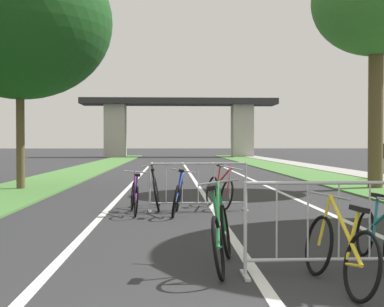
{
  "coord_description": "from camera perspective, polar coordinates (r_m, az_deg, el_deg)",
  "views": [
    {
      "loc": [
        -0.96,
        -2.6,
        1.47
      ],
      "look_at": [
        0.1,
        22.44,
        0.98
      ],
      "focal_mm": 48.25,
      "sensor_mm": 36.0,
      "label": 1
    }
  ],
  "objects": [
    {
      "name": "lane_stripe_left_lane",
      "position": [
        21.34,
        -6.15,
        -2.82
      ],
      "size": [
        0.14,
        37.29,
        0.01
      ],
      "primitive_type": "cube",
      "color": "silver",
      "rests_on": "ground"
    },
    {
      "name": "tree_left_pine_near",
      "position": [
        17.52,
        -18.51,
        13.71
      ],
      "size": [
        5.77,
        5.77,
        7.76
      ],
      "color": "brown",
      "rests_on": "ground"
    },
    {
      "name": "bicycle_purple_2",
      "position": [
        10.81,
        -6.36,
        -4.75
      ],
      "size": [
        0.5,
        1.69,
        0.88
      ],
      "rotation": [
        0.0,
        0.0,
        0.13
      ],
      "color": "black",
      "rests_on": "ground"
    },
    {
      "name": "sidewalk_path_right",
      "position": [
        30.3,
        14.41,
        -1.61
      ],
      "size": [
        1.72,
        64.46,
        0.08
      ],
      "primitive_type": "cube",
      "color": "#9E9B93",
      "rests_on": "ground"
    },
    {
      "name": "bicycle_blue_0",
      "position": [
        10.6,
        -1.59,
        -4.81
      ],
      "size": [
        0.56,
        1.7,
        0.95
      ],
      "rotation": [
        0.0,
        0.0,
        -0.09
      ],
      "color": "black",
      "rests_on": "ground"
    },
    {
      "name": "tree_right_oak_mid",
      "position": [
        18.14,
        19.71,
        15.44
      ],
      "size": [
        4.11,
        4.11,
        7.78
      ],
      "color": "brown",
      "rests_on": "ground"
    },
    {
      "name": "grass_verge_left",
      "position": [
        29.37,
        -11.52,
        -1.72
      ],
      "size": [
        2.68,
        64.46,
        0.05
      ],
      "primitive_type": "cube",
      "color": "#477A38",
      "rests_on": "ground"
    },
    {
      "name": "bicycle_red_4",
      "position": [
        11.78,
        3.03,
        -4.15
      ],
      "size": [
        0.78,
        1.71,
        1.0
      ],
      "rotation": [
        0.0,
        0.0,
        3.38
      ],
      "color": "black",
      "rests_on": "ground"
    },
    {
      "name": "bicycle_green_5",
      "position": [
        6.11,
        3.28,
        -8.99
      ],
      "size": [
        0.51,
        1.77,
        1.02
      ],
      "rotation": [
        0.0,
        0.0,
        -0.18
      ],
      "color": "black",
      "rests_on": "ground"
    },
    {
      "name": "overpass_bridge",
      "position": [
        55.95,
        -1.44,
        3.99
      ],
      "size": [
        21.01,
        3.83,
        6.28
      ],
      "color": "#2D2D30",
      "rests_on": "ground"
    },
    {
      "name": "grass_verge_right",
      "position": [
        29.74,
        10.34,
        -1.68
      ],
      "size": [
        2.68,
        64.46,
        0.05
      ],
      "primitive_type": "cube",
      "color": "#477A38",
      "rests_on": "ground"
    },
    {
      "name": "bicycle_teal_1",
      "position": [
        6.69,
        19.99,
        -8.54
      ],
      "size": [
        0.52,
        1.59,
        0.87
      ],
      "rotation": [
        0.0,
        0.0,
        3.1
      ],
      "color": "black",
      "rests_on": "ground"
    },
    {
      "name": "bicycle_black_6",
      "position": [
        11.56,
        -3.98,
        -4.24
      ],
      "size": [
        0.52,
        1.71,
        1.03
      ],
      "rotation": [
        0.0,
        0.0,
        0.01
      ],
      "color": "black",
      "rests_on": "ground"
    },
    {
      "name": "lane_stripe_center",
      "position": [
        21.32,
        0.17,
        -2.81
      ],
      "size": [
        0.14,
        37.29,
        0.01
      ],
      "primitive_type": "cube",
      "color": "silver",
      "rests_on": "ground"
    },
    {
      "name": "bicycle_yellow_3",
      "position": [
        5.52,
        15.95,
        -10.32
      ],
      "size": [
        0.48,
        1.67,
        0.95
      ],
      "rotation": [
        0.0,
        0.0,
        0.12
      ],
      "color": "black",
      "rests_on": "ground"
    },
    {
      "name": "crowd_barrier_nearest",
      "position": [
        5.99,
        15.92,
        -8.04
      ],
      "size": [
        2.15,
        0.46,
        1.05
      ],
      "rotation": [
        0.0,
        0.0,
        0.01
      ],
      "color": "#ADADB2",
      "rests_on": "ground"
    },
    {
      "name": "lane_stripe_right_lane",
      "position": [
        21.55,
        6.42,
        -2.78
      ],
      "size": [
        0.14,
        37.29,
        0.01
      ],
      "primitive_type": "cube",
      "color": "silver",
      "rests_on": "ground"
    },
    {
      "name": "crowd_barrier_second",
      "position": [
        11.15,
        0.69,
        -3.76
      ],
      "size": [
        2.17,
        0.55,
        1.05
      ],
      "rotation": [
        0.0,
        0.0,
        0.05
      ],
      "color": "#ADADB2",
      "rests_on": "ground"
    }
  ]
}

